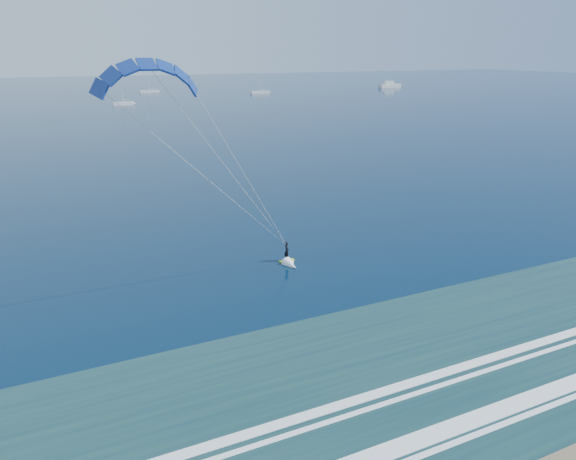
# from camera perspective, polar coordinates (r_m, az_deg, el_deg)

# --- Properties ---
(kitesurfer_rig) EXTENTS (18.08, 9.90, 19.30)m
(kitesurfer_rig) POSITION_cam_1_polar(r_m,az_deg,el_deg) (39.36, -6.33, 6.24)
(kitesurfer_rig) COLOR #81B815
(kitesurfer_rig) RESTS_ON ground
(motor_yacht) EXTENTS (12.85, 3.43, 5.60)m
(motor_yacht) POSITION_cam_1_polar(r_m,az_deg,el_deg) (297.81, 11.21, 15.52)
(motor_yacht) COLOR silver
(motor_yacht) RESTS_ON ground
(sailboat_3) EXTENTS (7.14, 2.40, 10.12)m
(sailboat_3) POSITION_cam_1_polar(r_m,az_deg,el_deg) (202.84, -17.84, 13.23)
(sailboat_3) COLOR silver
(sailboat_3) RESTS_ON ground
(sailboat_4) EXTENTS (8.80, 2.40, 11.96)m
(sailboat_4) POSITION_cam_1_polar(r_m,az_deg,el_deg) (262.61, -15.16, 14.63)
(sailboat_4) COLOR silver
(sailboat_4) RESTS_ON ground
(sailboat_5) EXTENTS (8.99, 2.40, 12.24)m
(sailboat_5) POSITION_cam_1_polar(r_m,az_deg,el_deg) (249.44, -3.12, 15.03)
(sailboat_5) COLOR silver
(sailboat_5) RESTS_ON ground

